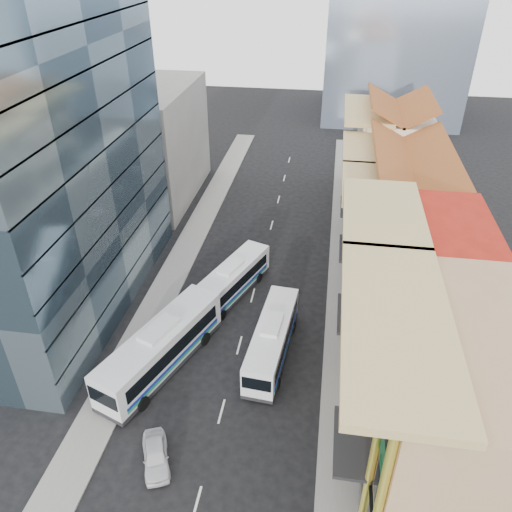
% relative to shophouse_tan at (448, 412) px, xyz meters
% --- Properties ---
extents(sidewalk_right, '(3.00, 90.00, 0.15)m').
position_rel_shophouse_tan_xyz_m(sidewalk_right, '(-5.50, 17.00, -5.92)').
color(sidewalk_right, slate).
rests_on(sidewalk_right, ground).
extents(sidewalk_left, '(3.00, 90.00, 0.15)m').
position_rel_shophouse_tan_xyz_m(sidewalk_left, '(-22.50, 17.00, -5.92)').
color(sidewalk_left, slate).
rests_on(sidewalk_left, ground).
extents(shophouse_tan, '(8.00, 14.00, 12.00)m').
position_rel_shophouse_tan_xyz_m(shophouse_tan, '(0.00, 0.00, 0.00)').
color(shophouse_tan, tan).
rests_on(shophouse_tan, ground).
extents(shophouse_red, '(8.00, 10.00, 12.00)m').
position_rel_shophouse_tan_xyz_m(shophouse_red, '(0.00, 12.00, 0.00)').
color(shophouse_red, '#A42012').
rests_on(shophouse_red, ground).
extents(shophouse_cream_near, '(8.00, 9.00, 10.00)m').
position_rel_shophouse_tan_xyz_m(shophouse_cream_near, '(0.00, 21.50, -1.00)').
color(shophouse_cream_near, silver).
rests_on(shophouse_cream_near, ground).
extents(shophouse_cream_mid, '(8.00, 9.00, 10.00)m').
position_rel_shophouse_tan_xyz_m(shophouse_cream_mid, '(0.00, 30.50, -1.00)').
color(shophouse_cream_mid, silver).
rests_on(shophouse_cream_mid, ground).
extents(shophouse_cream_far, '(8.00, 12.00, 11.00)m').
position_rel_shophouse_tan_xyz_m(shophouse_cream_far, '(0.00, 41.00, -0.50)').
color(shophouse_cream_far, silver).
rests_on(shophouse_cream_far, ground).
extents(office_tower, '(12.00, 26.00, 30.00)m').
position_rel_shophouse_tan_xyz_m(office_tower, '(-31.00, 14.00, 9.00)').
color(office_tower, '#3D5260').
rests_on(office_tower, ground).
extents(office_block_far, '(10.00, 18.00, 14.00)m').
position_rel_shophouse_tan_xyz_m(office_block_far, '(-30.00, 37.00, 1.00)').
color(office_block_far, gray).
rests_on(office_block_far, ground).
extents(bus_left_near, '(7.17, 12.81, 4.03)m').
position_rel_shophouse_tan_xyz_m(bus_left_near, '(-19.50, 6.71, -3.98)').
color(bus_left_near, silver).
rests_on(bus_left_near, ground).
extents(bus_left_far, '(6.08, 10.80, 3.40)m').
position_rel_shophouse_tan_xyz_m(bus_left_far, '(-16.00, 16.76, -4.30)').
color(bus_left_far, white).
rests_on(bus_left_far, ground).
extents(bus_right, '(3.37, 10.80, 3.41)m').
position_rel_shophouse_tan_xyz_m(bus_right, '(-11.18, 9.32, -4.30)').
color(bus_right, silver).
rests_on(bus_right, ground).
extents(sedan_left, '(3.03, 4.31, 1.36)m').
position_rel_shophouse_tan_xyz_m(sedan_left, '(-17.28, -1.69, -5.32)').
color(sedan_left, silver).
rests_on(sedan_left, ground).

